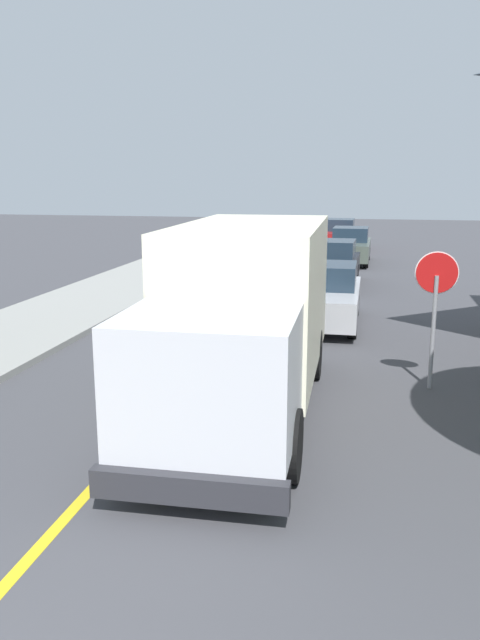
# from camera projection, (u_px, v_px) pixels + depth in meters

# --- Properties ---
(centre_line_yellow) EXTENTS (0.16, 56.00, 0.01)m
(centre_line_yellow) POSITION_uv_depth(u_px,v_px,m) (195.00, 374.00, 13.22)
(centre_line_yellow) COLOR gold
(centre_line_yellow) RESTS_ON ground
(box_truck) EXTENTS (2.52, 7.22, 3.20)m
(box_truck) POSITION_uv_depth(u_px,v_px,m) (245.00, 311.00, 10.88)
(box_truck) COLOR #F2EDCC
(box_truck) RESTS_ON ground
(parked_car_near) EXTENTS (1.81, 4.40, 1.67)m
(parked_car_near) POSITION_uv_depth(u_px,v_px,m) (326.00, 296.00, 17.49)
(parked_car_near) COLOR #B7B7BC
(parked_car_near) RESTS_ON ground
(parked_car_mid) EXTENTS (1.98, 4.47, 1.67)m
(parked_car_mid) POSITION_uv_depth(u_px,v_px,m) (332.00, 264.00, 23.81)
(parked_car_mid) COLOR black
(parked_car_mid) RESTS_ON ground
(parked_car_far) EXTENTS (1.89, 4.43, 1.67)m
(parked_car_far) POSITION_uv_depth(u_px,v_px,m) (350.00, 246.00, 29.82)
(parked_car_far) COLOR #4C564C
(parked_car_far) RESTS_ON ground
(parked_car_furthest) EXTENTS (1.90, 4.44, 1.67)m
(parked_car_furthest) POSITION_uv_depth(u_px,v_px,m) (339.00, 235.00, 35.55)
(parked_car_furthest) COLOR maroon
(parked_car_furthest) RESTS_ON ground
(stop_sign) EXTENTS (0.80, 0.10, 2.65)m
(stop_sign) POSITION_uv_depth(u_px,v_px,m) (436.00, 294.00, 11.96)
(stop_sign) COLOR gray
(stop_sign) RESTS_ON ground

